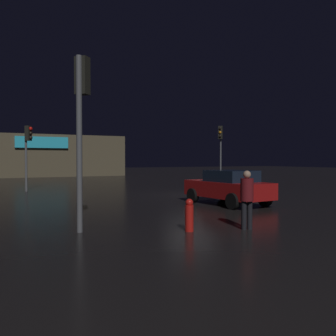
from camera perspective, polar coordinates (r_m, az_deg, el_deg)
name	(u,v)px	position (r m, az deg, el deg)	size (l,w,h in m)	color
ground_plane	(190,195)	(18.79, 3.49, -4.29)	(120.00, 120.00, 0.00)	black
store_building	(37,156)	(43.39, -19.99, 1.80)	(18.01, 8.69, 4.46)	brown
traffic_signal_main	(220,141)	(28.69, 8.26, 4.24)	(0.42, 0.42, 4.46)	#595B60
traffic_signal_opposite	(81,108)	(9.59, -13.49, 9.11)	(0.42, 0.42, 4.47)	#595B60
traffic_signal_cross_left	(28,143)	(22.29, -21.22, 3.68)	(0.43, 0.41, 3.78)	#595B60
car_near	(228,187)	(15.04, 9.46, -2.92)	(2.13, 3.98, 1.41)	#A51414
pedestrian	(247,196)	(9.79, 12.32, -4.26)	(0.42, 0.42, 1.56)	black
fire_hydrant	(189,215)	(9.39, 3.38, -7.44)	(0.22, 0.22, 0.84)	red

